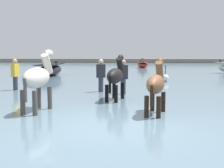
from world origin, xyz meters
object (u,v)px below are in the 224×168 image
object	(u,v)px
boat_mid_channel	(142,65)
boat_near_starboard	(50,70)
horse_lead_black	(116,77)
channel_buoy	(165,78)
horse_flank_bay	(156,86)
person_onlooker_left	(101,78)
horse_trailing_pinto	(38,79)
person_wading_close	(15,77)
person_wading_mid	(123,79)

from	to	relation	value
boat_mid_channel	boat_near_starboard	world-z (taller)	boat_near_starboard
horse_lead_black	boat_near_starboard	bearing A→B (deg)	116.30
horse_lead_black	channel_buoy	world-z (taller)	horse_lead_black
boat_near_starboard	horse_flank_bay	bearing A→B (deg)	-63.32
person_onlooker_left	horse_flank_bay	bearing A→B (deg)	-65.96
horse_flank_bay	channel_buoy	bearing A→B (deg)	83.59
boat_near_starboard	horse_lead_black	bearing A→B (deg)	-63.70
horse_flank_bay	horse_trailing_pinto	bearing A→B (deg)	178.07
person_onlooker_left	horse_lead_black	bearing A→B (deg)	-70.87
horse_flank_bay	boat_mid_channel	world-z (taller)	horse_flank_bay
person_wading_close	person_wading_mid	bearing A→B (deg)	-10.90
boat_mid_channel	horse_lead_black	bearing A→B (deg)	-93.07
horse_lead_black	horse_trailing_pinto	xyz separation A→B (m)	(-1.96, -2.14, 0.10)
boat_mid_channel	boat_near_starboard	xyz separation A→B (m)	(-6.55, -11.43, 0.10)
person_wading_close	channel_buoy	bearing A→B (deg)	33.47
boat_near_starboard	boat_mid_channel	bearing A→B (deg)	60.21
person_onlooker_left	channel_buoy	distance (m)	5.56
horse_lead_black	horse_flank_bay	xyz separation A→B (m)	(1.22, -2.24, -0.03)
person_onlooker_left	person_wading_close	bearing A→B (deg)	176.05
horse_lead_black	person_wading_mid	distance (m)	1.56
horse_lead_black	person_onlooker_left	distance (m)	2.31
boat_near_starboard	person_wading_mid	bearing A→B (deg)	-59.22
horse_flank_bay	channel_buoy	world-z (taller)	horse_flank_bay
horse_trailing_pinto	boat_mid_channel	distance (m)	24.61
horse_lead_black	boat_mid_channel	size ratio (longest dim) A/B	0.66
person_wading_mid	person_onlooker_left	size ratio (longest dim) A/B	1.00
boat_near_starboard	person_onlooker_left	bearing A→B (deg)	-62.02
horse_flank_bay	person_onlooker_left	size ratio (longest dim) A/B	1.08
person_onlooker_left	channel_buoy	xyz separation A→B (m)	(2.99, 4.67, -0.36)
person_onlooker_left	person_wading_close	world-z (taller)	same
boat_mid_channel	channel_buoy	world-z (taller)	boat_mid_channel
boat_mid_channel	person_onlooker_left	xyz separation A→B (m)	(-1.95, -20.09, 0.27)
horse_flank_bay	person_onlooker_left	bearing A→B (deg)	114.04
boat_mid_channel	boat_near_starboard	bearing A→B (deg)	-119.79
horse_lead_black	person_wading_mid	size ratio (longest dim) A/B	1.12
person_onlooker_left	horse_trailing_pinto	bearing A→B (deg)	-105.59
horse_lead_black	horse_trailing_pinto	size ratio (longest dim) A/B	0.92
horse_trailing_pinto	horse_flank_bay	size ratio (longest dim) A/B	1.12
boat_mid_channel	person_wading_close	size ratio (longest dim) A/B	1.69
horse_trailing_pinto	channel_buoy	size ratio (longest dim) A/B	2.22
horse_flank_bay	person_wading_close	world-z (taller)	horse_flank_bay
boat_near_starboard	person_wading_mid	size ratio (longest dim) A/B	2.57
channel_buoy	boat_mid_channel	bearing A→B (deg)	93.88
horse_lead_black	channel_buoy	size ratio (longest dim) A/B	2.04
horse_lead_black	channel_buoy	bearing A→B (deg)	71.89
person_wading_close	boat_mid_channel	bearing A→B (deg)	74.13
horse_lead_black	person_wading_close	distance (m)	5.07
horse_trailing_pinto	person_wading_close	size ratio (longest dim) A/B	1.22
horse_trailing_pinto	person_onlooker_left	size ratio (longest dim) A/B	1.22
boat_near_starboard	horse_trailing_pinto	bearing A→B (deg)	-75.32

